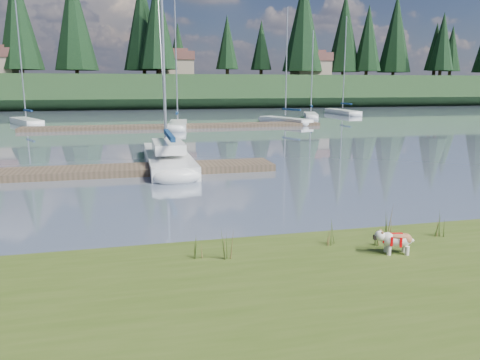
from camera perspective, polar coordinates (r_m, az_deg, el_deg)
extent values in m
plane|color=slate|center=(41.63, -10.37, 6.21)|extent=(200.00, 200.00, 0.00)
cube|color=#3B4C18|center=(6.87, 8.55, -20.13)|extent=(60.00, 9.00, 0.35)
cube|color=#1B3218|center=(84.43, -12.16, 10.48)|extent=(200.00, 20.00, 5.00)
cylinder|color=silver|center=(10.12, 17.70, -8.20)|extent=(0.09, 0.09, 0.19)
cylinder|color=silver|center=(10.28, 17.38, -7.86)|extent=(0.09, 0.09, 0.19)
cylinder|color=silver|center=(10.24, 19.69, -8.10)|extent=(0.09, 0.09, 0.19)
cylinder|color=silver|center=(10.40, 19.35, -7.77)|extent=(0.09, 0.09, 0.19)
ellipsoid|color=silver|center=(10.20, 18.65, -6.95)|extent=(0.67, 0.44, 0.29)
ellipsoid|color=#9F613B|center=(10.17, 18.69, -6.45)|extent=(0.48, 0.38, 0.10)
ellipsoid|color=silver|center=(10.06, 16.68, -6.53)|extent=(0.26, 0.27, 0.21)
cube|color=black|center=(10.04, 16.16, -6.75)|extent=(0.09, 0.12, 0.08)
cube|color=silver|center=(22.54, -8.80, 2.39)|extent=(1.95, 8.48, 0.70)
ellipsoid|color=silver|center=(26.72, -9.54, 3.79)|extent=(1.86, 2.32, 0.70)
cylinder|color=silver|center=(23.28, -9.53, 19.95)|extent=(0.14, 0.14, 12.84)
cube|color=navy|center=(21.13, -8.63, 5.42)|extent=(0.21, 3.85, 0.20)
cube|color=silver|center=(21.96, -8.75, 4.07)|extent=(1.36, 3.08, 0.45)
cube|color=#4C3D2C|center=(20.78, -18.03, 0.98)|extent=(16.00, 2.00, 0.30)
cube|color=#4C3D2C|center=(41.77, -7.62, 6.52)|extent=(26.00, 2.20, 0.30)
cube|color=silver|center=(49.07, -24.59, 6.40)|extent=(4.12, 6.69, 0.70)
ellipsoid|color=silver|center=(52.30, -25.45, 6.59)|extent=(2.07, 2.25, 0.70)
cylinder|color=silver|center=(48.99, -25.17, 13.14)|extent=(0.12, 0.12, 10.41)
cube|color=navy|center=(48.11, -24.45, 7.74)|extent=(1.27, 2.50, 0.20)
cube|color=silver|center=(41.19, -7.59, 6.55)|extent=(2.34, 6.58, 0.70)
ellipsoid|color=silver|center=(44.40, -7.45, 6.91)|extent=(1.64, 1.93, 0.70)
cylinder|color=silver|center=(41.09, -7.81, 14.41)|extent=(0.12, 0.12, 10.13)
cube|color=navy|center=(40.23, -7.68, 8.11)|extent=(0.55, 2.56, 0.20)
cube|color=silver|center=(46.32, 5.54, 7.14)|extent=(3.63, 6.65, 0.70)
ellipsoid|color=silver|center=(48.90, 3.11, 7.41)|extent=(1.95, 2.16, 0.70)
cylinder|color=silver|center=(46.23, 5.68, 14.08)|extent=(0.12, 0.12, 10.05)
cube|color=navy|center=(45.56, 6.28, 8.54)|extent=(1.08, 2.51, 0.20)
cube|color=silver|center=(54.00, 8.62, 7.70)|extent=(3.03, 5.80, 0.70)
ellipsoid|color=silver|center=(56.83, 8.44, 7.89)|extent=(1.67, 1.86, 0.70)
cylinder|color=silver|center=(53.90, 8.78, 12.97)|extent=(0.12, 0.12, 8.77)
cube|color=navy|center=(53.16, 8.71, 8.91)|extent=(0.91, 2.21, 0.20)
cube|color=silver|center=(61.51, 12.37, 8.02)|extent=(1.81, 7.49, 0.70)
ellipsoid|color=silver|center=(64.91, 10.98, 8.25)|extent=(1.66, 2.06, 0.70)
cylinder|color=silver|center=(61.46, 12.63, 13.75)|extent=(0.12, 0.12, 11.14)
cube|color=navy|center=(60.53, 12.83, 9.07)|extent=(0.24, 2.97, 0.20)
cone|color=#475B23|center=(9.36, -1.81, -7.79)|extent=(0.03, 0.03, 0.64)
cone|color=brown|center=(9.34, -1.05, -8.24)|extent=(0.03, 0.03, 0.51)
cone|color=#475B23|center=(9.39, -1.49, -7.52)|extent=(0.03, 0.03, 0.70)
cone|color=brown|center=(9.39, -0.93, -8.33)|extent=(0.03, 0.03, 0.45)
cone|color=#475B23|center=(9.30, -1.59, -8.12)|extent=(0.03, 0.03, 0.57)
cone|color=#475B23|center=(10.41, 10.80, -6.31)|extent=(0.03, 0.03, 0.52)
cone|color=brown|center=(10.41, 11.51, -6.64)|extent=(0.03, 0.03, 0.42)
cone|color=#475B23|center=(10.45, 11.04, -6.10)|extent=(0.03, 0.03, 0.57)
cone|color=brown|center=(10.46, 11.56, -6.70)|extent=(0.03, 0.03, 0.36)
cone|color=#475B23|center=(10.36, 11.08, -6.57)|extent=(0.03, 0.03, 0.47)
cone|color=#475B23|center=(11.10, 17.26, -5.03)|extent=(0.03, 0.03, 0.70)
cone|color=brown|center=(11.12, 17.91, -5.41)|extent=(0.03, 0.03, 0.56)
cone|color=#475B23|center=(11.15, 17.46, -4.79)|extent=(0.03, 0.03, 0.76)
cone|color=brown|center=(11.18, 17.93, -5.51)|extent=(0.03, 0.03, 0.49)
cone|color=#475B23|center=(11.06, 17.55, -5.30)|extent=(0.03, 0.03, 0.63)
cone|color=#475B23|center=(9.48, -5.49, -8.24)|extent=(0.03, 0.03, 0.43)
cone|color=brown|center=(9.45, -4.76, -8.58)|extent=(0.03, 0.03, 0.34)
cone|color=#475B23|center=(9.51, -5.16, -8.04)|extent=(0.03, 0.03, 0.47)
cone|color=brown|center=(9.49, -4.62, -8.61)|extent=(0.03, 0.03, 0.30)
cone|color=#475B23|center=(9.42, -5.30, -8.52)|extent=(0.03, 0.03, 0.39)
cone|color=#475B23|center=(10.63, 16.24, -6.75)|extent=(0.03, 0.03, 0.33)
cone|color=brown|center=(10.63, 16.93, -6.97)|extent=(0.03, 0.03, 0.26)
cone|color=#475B23|center=(10.67, 16.44, -6.59)|extent=(0.03, 0.03, 0.36)
cone|color=brown|center=(10.68, 16.96, -6.97)|extent=(0.03, 0.03, 0.23)
cone|color=#475B23|center=(10.58, 16.54, -6.95)|extent=(0.03, 0.03, 0.29)
cone|color=#475B23|center=(11.62, 22.81, -4.94)|extent=(0.03, 0.03, 0.60)
cone|color=brown|center=(11.64, 23.43, -5.26)|extent=(0.03, 0.03, 0.48)
cone|color=#475B23|center=(11.67, 22.97, -4.73)|extent=(0.03, 0.03, 0.66)
cone|color=brown|center=(11.70, 23.42, -5.33)|extent=(0.03, 0.03, 0.42)
cone|color=#475B23|center=(11.57, 23.11, -5.18)|extent=(0.03, 0.03, 0.54)
cube|color=#33281C|center=(10.72, -0.37, -8.63)|extent=(60.00, 0.50, 0.14)
cylinder|color=#382619|center=(83.78, -19.25, 12.42)|extent=(0.60, 0.60, 1.80)
cone|color=black|center=(84.13, -19.53, 16.40)|extent=(4.84, 4.84, 11.00)
cylinder|color=#382619|center=(77.60, -9.85, 13.00)|extent=(0.60, 0.60, 1.80)
cone|color=black|center=(78.13, -10.04, 18.28)|extent=(6.16, 6.16, 14.00)
cylinder|color=#382619|center=(83.23, -1.55, 13.06)|extent=(0.60, 0.60, 1.80)
cone|color=black|center=(83.51, -1.57, 16.45)|extent=(3.96, 3.96, 9.00)
cylinder|color=#382619|center=(85.00, 7.57, 12.93)|extent=(0.60, 0.60, 1.80)
cone|color=black|center=(85.58, 7.72, 18.36)|extent=(7.04, 7.04, 16.00)
cylinder|color=#382619|center=(93.56, 15.12, 12.51)|extent=(0.60, 0.60, 1.80)
cone|color=black|center=(93.92, 15.33, 16.35)|extent=(5.28, 5.28, 12.00)
cylinder|color=#382619|center=(97.11, 23.18, 11.94)|extent=(0.60, 0.60, 1.80)
cone|color=black|center=(97.40, 23.45, 15.24)|extent=(4.62, 4.62, 10.50)
cube|color=gray|center=(82.85, -7.97, 13.31)|extent=(6.00, 5.00, 2.80)
cube|color=brown|center=(82.94, -8.01, 14.76)|extent=(6.30, 5.30, 1.40)
cube|color=brown|center=(82.99, -8.03, 15.31)|extent=(4.20, 3.60, 0.70)
cube|color=gray|center=(86.67, 8.60, 13.21)|extent=(6.00, 5.00, 2.80)
cube|color=brown|center=(86.76, 8.65, 14.59)|extent=(6.30, 5.30, 1.40)
cube|color=brown|center=(86.81, 8.66, 15.12)|extent=(4.20, 3.60, 0.70)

